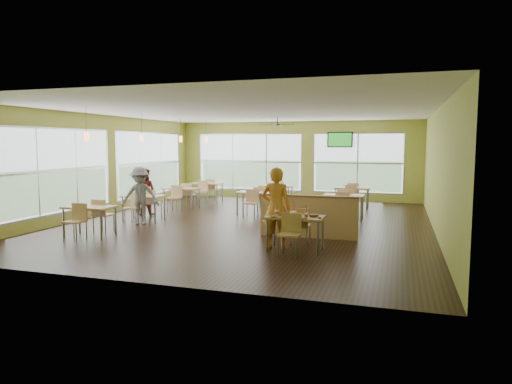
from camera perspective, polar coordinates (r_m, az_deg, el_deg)
room at (r=13.07m, az=-0.73°, el=3.05°), size 12.00×12.04×3.20m
window_bays at (r=16.89m, az=-6.01°, el=3.26°), size 9.24×10.24×2.38m
main_table at (r=9.76m, az=4.93°, el=-3.71°), size 1.22×1.52×0.87m
half_wall_divider at (r=11.18m, az=6.55°, el=-3.04°), size 2.40×0.14×1.04m
dining_tables at (r=15.10m, az=-2.48°, el=-0.25°), size 6.92×8.72×0.87m
pendant_lights at (r=14.96m, az=-11.70°, el=6.57°), size 0.11×7.31×0.86m
ceiling_fan at (r=15.94m, az=2.67°, el=8.41°), size 1.25×1.25×0.29m
tv_backwall at (r=18.43m, az=10.46°, el=6.45°), size 1.00×0.07×0.60m
man_plaid at (r=9.93m, az=2.53°, el=-2.01°), size 0.67×0.46×1.78m
patron_maroon at (r=15.03m, az=-13.76°, el=0.02°), size 0.78×0.63×1.50m
patron_grey at (r=13.34m, az=-14.29°, el=-0.45°), size 1.20×0.94×1.63m
cup_blue at (r=9.76m, az=2.64°, el=-2.58°), size 0.09×0.09×0.34m
cup_yellow at (r=9.56m, az=4.56°, el=-2.77°), size 0.09×0.09×0.34m
cup_red_near at (r=9.49m, az=4.77°, el=-2.80°), size 0.10×0.10×0.37m
cup_red_far at (r=9.44m, az=6.31°, el=-2.93°), size 0.09×0.09×0.31m
food_basket at (r=9.69m, az=7.24°, el=-2.92°), size 0.21×0.21×0.05m
ketchup_cup at (r=9.48m, az=7.98°, el=-3.22°), size 0.06×0.06×0.03m
wrapper_left at (r=9.55m, az=2.17°, el=-3.06°), size 0.18×0.16×0.04m
wrapper_mid at (r=9.81m, az=4.78°, el=-2.79°), size 0.24×0.22×0.05m
wrapper_right at (r=9.40m, az=6.07°, el=-3.26°), size 0.13×0.12×0.03m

